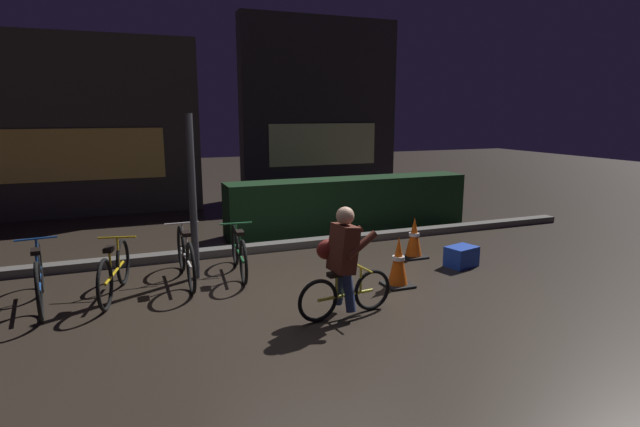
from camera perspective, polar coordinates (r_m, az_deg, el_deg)
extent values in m
plane|color=#2D261E|center=(6.40, 0.31, -9.06)|extent=(40.00, 40.00, 0.00)
cube|color=#56544F|center=(8.36, -5.31, -3.72)|extent=(12.00, 0.24, 0.12)
cube|color=black|center=(9.71, 3.37, 1.10)|extent=(4.80, 0.70, 1.00)
cube|color=#383330|center=(12.11, -26.65, 8.82)|extent=(5.42, 0.50, 3.88)
cube|color=#E5B751|center=(11.87, -26.50, 5.98)|extent=(3.79, 0.04, 1.10)
cube|color=#262328|center=(13.72, -0.02, 11.86)|extent=(4.32, 0.50, 4.68)
cube|color=#BFCC8C|center=(13.49, 0.40, 7.87)|extent=(3.02, 0.04, 1.10)
cylinder|color=#2D2D33|center=(6.91, -14.29, 1.70)|extent=(0.10, 0.10, 2.23)
torus|color=black|center=(7.24, -29.26, -5.34)|extent=(0.12, 0.66, 0.66)
torus|color=black|center=(6.29, -29.34, -7.74)|extent=(0.12, 0.66, 0.66)
cylinder|color=#19479E|center=(6.77, -29.29, -6.46)|extent=(0.15, 0.99, 0.04)
cylinder|color=#19479E|center=(6.55, -29.47, -5.34)|extent=(0.03, 0.03, 0.37)
cube|color=black|center=(6.50, -29.63, -3.77)|extent=(0.12, 0.21, 0.05)
cylinder|color=#19479E|center=(6.97, -29.44, -4.18)|extent=(0.03, 0.03, 0.42)
cylinder|color=#19479E|center=(6.93, -29.61, -2.52)|extent=(0.46, 0.08, 0.02)
torus|color=black|center=(7.13, -21.50, -5.13)|extent=(0.18, 0.61, 0.61)
torus|color=black|center=(6.29, -23.27, -7.45)|extent=(0.18, 0.61, 0.61)
cylinder|color=gold|center=(6.71, -22.33, -6.22)|extent=(0.23, 0.89, 0.04)
cylinder|color=gold|center=(6.51, -22.76, -5.21)|extent=(0.03, 0.03, 0.34)
cube|color=black|center=(6.47, -22.87, -3.76)|extent=(0.14, 0.22, 0.05)
cylinder|color=gold|center=(6.89, -21.98, -4.08)|extent=(0.03, 0.03, 0.38)
cylinder|color=gold|center=(6.84, -22.10, -2.54)|extent=(0.45, 0.12, 0.02)
torus|color=black|center=(7.44, -15.50, -3.86)|extent=(0.05, 0.66, 0.66)
torus|color=black|center=(6.50, -14.46, -6.03)|extent=(0.05, 0.66, 0.66)
cylinder|color=silver|center=(6.97, -15.02, -4.87)|extent=(0.04, 0.99, 0.04)
cylinder|color=silver|center=(6.75, -14.91, -3.75)|extent=(0.03, 0.03, 0.37)
cube|color=black|center=(6.71, -14.99, -2.22)|extent=(0.10, 0.20, 0.05)
cylinder|color=silver|center=(7.18, -15.38, -2.69)|extent=(0.03, 0.03, 0.42)
cylinder|color=silver|center=(7.13, -15.47, -1.07)|extent=(0.46, 0.03, 0.02)
torus|color=black|center=(7.55, -9.63, -3.59)|extent=(0.10, 0.61, 0.60)
torus|color=black|center=(6.70, -8.70, -5.52)|extent=(0.10, 0.61, 0.60)
cylinder|color=#236B38|center=(7.13, -9.20, -4.50)|extent=(0.12, 0.90, 0.04)
cylinder|color=#236B38|center=(6.93, -9.07, -3.50)|extent=(0.03, 0.03, 0.34)
cube|color=black|center=(6.89, -9.12, -2.15)|extent=(0.12, 0.21, 0.05)
cylinder|color=#236B38|center=(7.31, -9.49, -2.56)|extent=(0.03, 0.03, 0.38)
cylinder|color=#236B38|center=(7.27, -9.54, -1.11)|extent=(0.46, 0.07, 0.02)
cube|color=black|center=(6.74, 8.82, -7.99)|extent=(0.36, 0.36, 0.03)
cone|color=#EA560F|center=(6.63, 8.90, -5.29)|extent=(0.26, 0.26, 0.63)
cylinder|color=white|center=(6.62, 8.91, -5.02)|extent=(0.16, 0.16, 0.05)
cube|color=black|center=(8.06, 10.57, -4.78)|extent=(0.36, 0.36, 0.03)
cone|color=#EA560F|center=(7.98, 10.65, -2.57)|extent=(0.26, 0.26, 0.61)
cylinder|color=white|center=(7.97, 10.66, -2.36)|extent=(0.16, 0.16, 0.05)
cube|color=#193DB7|center=(7.71, 15.78, -4.73)|extent=(0.51, 0.42, 0.30)
torus|color=black|center=(5.84, 5.95, -8.64)|extent=(0.49, 0.10, 0.48)
torus|color=black|center=(5.50, -0.23, -9.88)|extent=(0.49, 0.10, 0.48)
cylinder|color=gold|center=(5.66, 2.96, -9.26)|extent=(0.70, 0.12, 0.04)
cylinder|color=gold|center=(5.55, 1.88, -8.20)|extent=(0.03, 0.03, 0.26)
cube|color=black|center=(5.51, 1.89, -6.91)|extent=(0.21, 0.12, 0.05)
cylinder|color=gold|center=(5.71, 4.66, -7.52)|extent=(0.03, 0.03, 0.30)
cylinder|color=gold|center=(5.66, 4.68, -6.10)|extent=(0.08, 0.46, 0.02)
cylinder|color=navy|center=(5.71, 2.27, -8.42)|extent=(0.13, 0.22, 0.42)
cylinder|color=navy|center=(5.55, 3.33, -9.04)|extent=(0.13, 0.22, 0.42)
cube|color=#512319|center=(5.47, 2.66, -3.99)|extent=(0.30, 0.35, 0.54)
sphere|color=tan|center=(5.40, 2.88, -0.28)|extent=(0.20, 0.20, 0.20)
cylinder|color=#512319|center=(5.64, 3.16, -2.99)|extent=(0.40, 0.13, 0.29)
cylinder|color=#512319|center=(5.41, 4.70, -3.63)|extent=(0.40, 0.13, 0.29)
ellipsoid|color=maroon|center=(5.62, 1.08, -4.08)|extent=(0.34, 0.20, 0.24)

